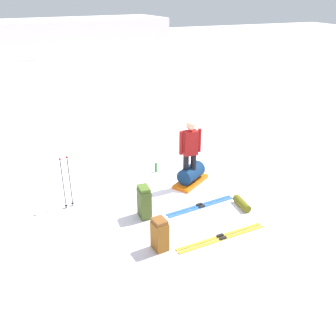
% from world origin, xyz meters
% --- Properties ---
extents(ground_plane, '(80.00, 80.00, 0.00)m').
position_xyz_m(ground_plane, '(0.00, 0.00, 0.00)').
color(ground_plane, white).
extents(distant_snow_ridge, '(13.63, 6.31, 2.45)m').
position_xyz_m(distant_snow_ridge, '(2.24, 23.48, 1.23)').
color(distant_snow_ridge, white).
rests_on(distant_snow_ridge, ground_plane).
extents(skier_standing, '(0.57, 0.23, 1.70)m').
position_xyz_m(skier_standing, '(0.66, 0.22, 0.95)').
color(skier_standing, black).
rests_on(skier_standing, ground_plane).
extents(ski_pair_near, '(1.73, 0.37, 0.05)m').
position_xyz_m(ski_pair_near, '(0.47, -0.81, 0.01)').
color(ski_pair_near, '#2C61AC').
rests_on(ski_pair_near, ground_plane).
extents(ski_pair_far, '(1.99, 0.31, 0.05)m').
position_xyz_m(ski_pair_far, '(0.31, -2.03, 0.01)').
color(ski_pair_far, gold).
rests_on(ski_pair_far, ground_plane).
extents(backpack_large_dark, '(0.29, 0.35, 0.65)m').
position_xyz_m(backpack_large_dark, '(-0.94, -1.87, 0.32)').
color(backpack_large_dark, brown).
rests_on(backpack_large_dark, ground_plane).
extents(backpack_bright, '(0.25, 0.38, 0.72)m').
position_xyz_m(backpack_bright, '(-0.84, -0.70, 0.35)').
color(backpack_bright, '#445622').
rests_on(backpack_bright, ground_plane).
extents(ski_poles_planted_near, '(0.22, 0.12, 1.23)m').
position_xyz_m(ski_poles_planted_near, '(-2.28, 0.32, 0.69)').
color(ski_poles_planted_near, black).
rests_on(ski_poles_planted_near, ground_plane).
extents(gear_sled, '(1.12, 0.95, 0.49)m').
position_xyz_m(gear_sled, '(0.76, 0.31, 0.22)').
color(gear_sled, '#E5600B').
rests_on(gear_sled, ground_plane).
extents(sleeping_mat_rolled, '(0.22, 0.56, 0.18)m').
position_xyz_m(sleeping_mat_rolled, '(1.32, -1.18, 0.09)').
color(sleeping_mat_rolled, '#5E5F15').
rests_on(sleeping_mat_rolled, ground_plane).
extents(thermos_bottle, '(0.07, 0.07, 0.26)m').
position_xyz_m(thermos_bottle, '(0.17, 1.26, 0.13)').
color(thermos_bottle, '#26742B').
rests_on(thermos_bottle, ground_plane).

